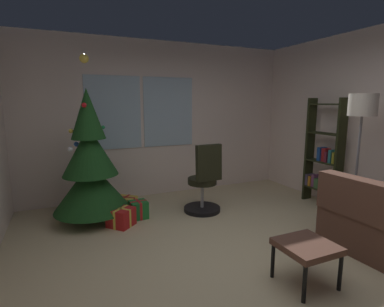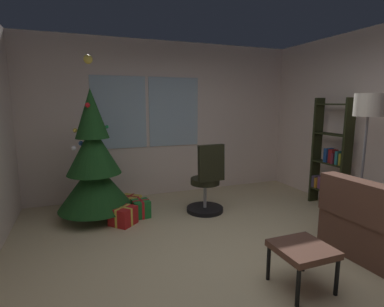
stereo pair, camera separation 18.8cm
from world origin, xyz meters
name	(u,v)px [view 2 (the right image)]	position (x,y,z in m)	size (l,w,h in m)	color
ground_plane	(241,269)	(0.00, 0.00, -0.05)	(4.79, 5.33, 0.10)	beige
wall_back_with_windows	(166,119)	(-0.02, 2.71, 1.35)	(4.79, 0.12, 2.70)	silver
footstool	(302,252)	(0.31, -0.51, 0.35)	(0.47, 0.46, 0.40)	brown
holiday_tree	(94,166)	(-1.31, 1.85, 0.77)	(1.04, 1.04, 2.28)	#4C331E
gift_box_red	(123,216)	(-0.99, 1.49, 0.12)	(0.42, 0.42, 0.25)	red
gift_box_green	(141,209)	(-0.71, 1.67, 0.12)	(0.25, 0.25, 0.26)	#1E722D
gift_box_gold	(130,201)	(-0.78, 2.20, 0.08)	(0.40, 0.39, 0.17)	gold
office_chair	(207,186)	(0.26, 1.49, 0.42)	(0.56, 0.56, 1.06)	black
bookshelf	(331,161)	(2.18, 1.04, 0.75)	(0.18, 0.64, 1.72)	black
floor_lamp	(368,116)	(1.86, 0.21, 1.49)	(0.34, 0.34, 1.76)	slate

